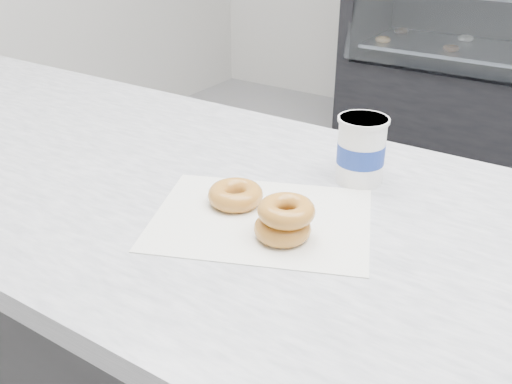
% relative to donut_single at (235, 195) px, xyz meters
% --- Properties ---
extents(wax_paper, '(0.41, 0.37, 0.00)m').
position_rel_donut_single_xyz_m(wax_paper, '(0.06, -0.02, -0.02)').
color(wax_paper, silver).
rests_on(wax_paper, counter).
extents(donut_single, '(0.09, 0.09, 0.03)m').
position_rel_donut_single_xyz_m(donut_single, '(0.00, 0.00, 0.00)').
color(donut_single, '#C17735').
rests_on(donut_single, wax_paper).
extents(donut_stack, '(0.09, 0.09, 0.06)m').
position_rel_donut_single_xyz_m(donut_stack, '(0.12, -0.05, 0.01)').
color(donut_stack, '#C17735').
rests_on(donut_stack, wax_paper).
extents(coffee_cup, '(0.10, 0.10, 0.12)m').
position_rel_donut_single_xyz_m(coffee_cup, '(0.13, 0.19, 0.04)').
color(coffee_cup, white).
rests_on(coffee_cup, counter).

